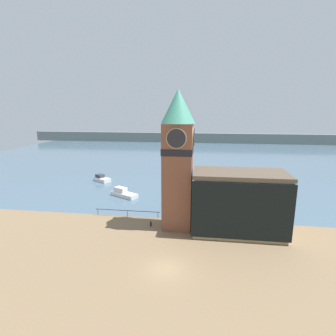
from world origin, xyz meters
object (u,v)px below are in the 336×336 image
Objects in this scene: mooring_bollard_near at (151,224)px; boat_near at (123,193)px; boat_far at (102,179)px; clock_tower at (178,157)px; pier_building at (239,203)px.

boat_near is at bearing 122.63° from mooring_bollard_near.
boat_far is (-8.59, 10.19, -0.02)m from boat_near.
boat_far is 28.43m from mooring_bollard_near.
boat_near is 1.27× the size of boat_far.
boat_far is at bearing 158.22° from boat_near.
clock_tower is 1.55× the size of pier_building.
mooring_bollard_near is (16.77, -22.96, -0.19)m from boat_far.
boat_near is at bearing -18.98° from boat_far.
mooring_bollard_near is at bearing -173.13° from clock_tower.
clock_tower is 19.80m from boat_near.
boat_near is at bearing 134.41° from clock_tower.
boat_far is (-29.16, 23.21, -3.76)m from pier_building.
boat_near is (-20.57, 13.02, -3.75)m from pier_building.
pier_building is 16.73× the size of mooring_bollard_near.
boat_far is at bearing 126.14° from mooring_bollard_near.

